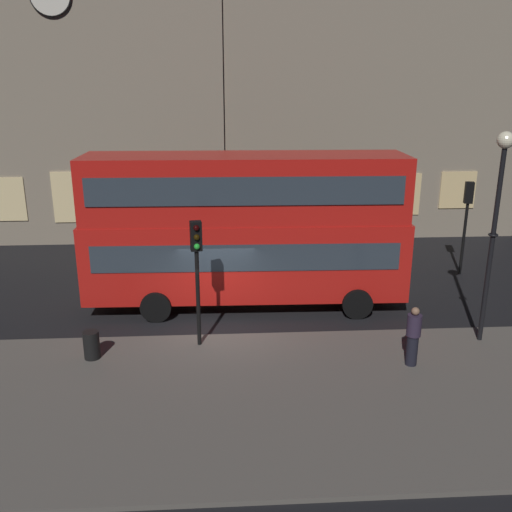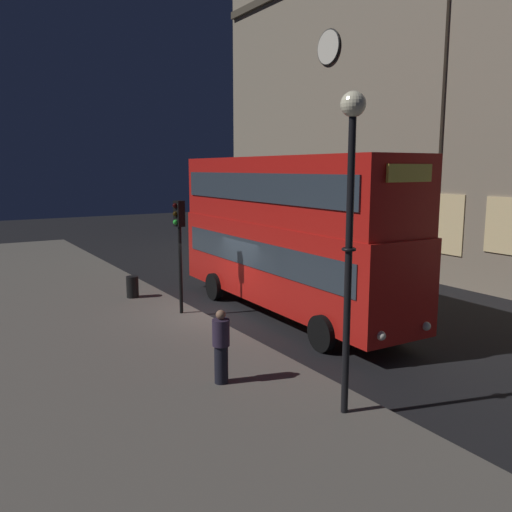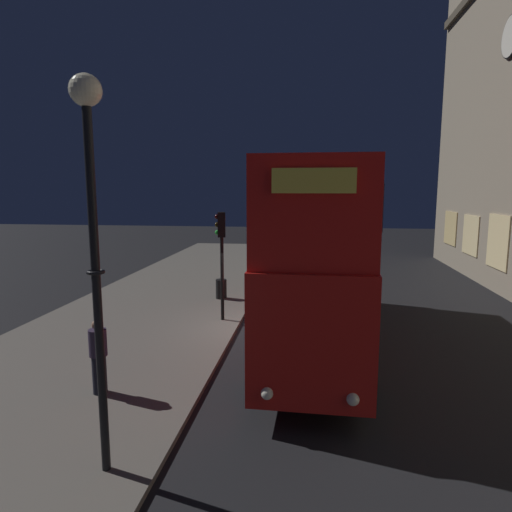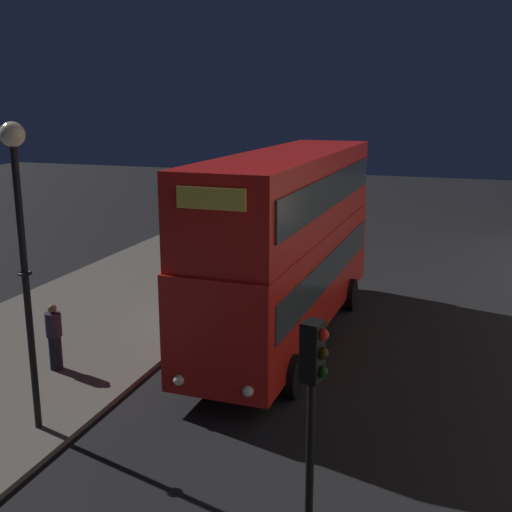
{
  "view_description": "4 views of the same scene",
  "coord_description": "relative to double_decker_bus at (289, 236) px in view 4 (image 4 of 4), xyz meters",
  "views": [
    {
      "loc": [
        0.25,
        -16.3,
        7.7
      ],
      "look_at": [
        1.33,
        1.46,
        2.05
      ],
      "focal_mm": 39.3,
      "sensor_mm": 36.0,
      "label": 1
    },
    {
      "loc": [
        15.53,
        -7.97,
        4.95
      ],
      "look_at": [
        0.96,
        0.98,
        2.1
      ],
      "focal_mm": 37.1,
      "sensor_mm": 36.0,
      "label": 2
    },
    {
      "loc": [
        14.28,
        2.05,
        4.69
      ],
      "look_at": [
        -0.66,
        0.11,
        2.4
      ],
      "focal_mm": 31.01,
      "sensor_mm": 36.0,
      "label": 3
    },
    {
      "loc": [
        17.86,
        6.81,
        6.75
      ],
      "look_at": [
        -0.79,
        0.58,
        1.85
      ],
      "focal_mm": 44.48,
      "sensor_mm": 36.0,
      "label": 4
    }
  ],
  "objects": [
    {
      "name": "ground_plane",
      "position": [
        -1.01,
        -2.15,
        -2.97
      ],
      "size": [
        80.0,
        80.0,
        0.0
      ],
      "primitive_type": "plane",
      "color": "black"
    },
    {
      "name": "sidewalk_slab",
      "position": [
        -1.01,
        -6.19,
        -2.91
      ],
      "size": [
        44.0,
        7.26,
        0.12
      ],
      "primitive_type": "cube",
      "color": "#5B564F",
      "rests_on": "ground"
    },
    {
      "name": "double_decker_bus",
      "position": [
        0.0,
        0.0,
        0.0
      ],
      "size": [
        11.08,
        2.95,
        5.32
      ],
      "rotation": [
        0.0,
        0.0,
        -0.02
      ],
      "color": "red",
      "rests_on": "ground"
    },
    {
      "name": "traffic_light_near_kerb",
      "position": [
        -1.52,
        -3.23,
        -0.13
      ],
      "size": [
        0.36,
        0.38,
        3.78
      ],
      "rotation": [
        0.0,
        0.0,
        0.17
      ],
      "color": "black",
      "rests_on": "sidewalk_slab"
    },
    {
      "name": "traffic_light_far_side",
      "position": [
        8.97,
        2.85,
        -0.22
      ],
      "size": [
        0.36,
        0.39,
        3.83
      ],
      "rotation": [
        0.0,
        0.0,
        2.95
      ],
      "color": "black",
      "rests_on": "ground"
    },
    {
      "name": "street_lamp",
      "position": [
        6.98,
        -3.41,
        1.51
      ],
      "size": [
        0.47,
        0.47,
        6.22
      ],
      "color": "black",
      "rests_on": "sidewalk_slab"
    },
    {
      "name": "pedestrian",
      "position": [
        4.38,
        -4.81,
        -1.98
      ],
      "size": [
        0.39,
        0.39,
        1.71
      ],
      "rotation": [
        0.0,
        0.0,
        3.78
      ],
      "color": "black",
      "rests_on": "sidewalk_slab"
    },
    {
      "name": "litter_bin",
      "position": [
        -4.53,
        -3.89,
        -2.45
      ],
      "size": [
        0.46,
        0.46,
        0.81
      ],
      "primitive_type": "cylinder",
      "color": "black",
      "rests_on": "sidewalk_slab"
    }
  ]
}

